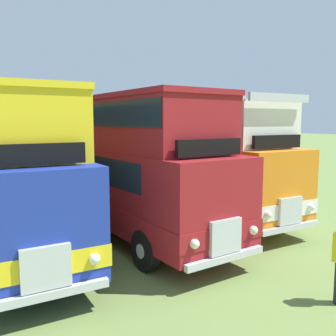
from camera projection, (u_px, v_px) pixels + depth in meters
bus_seventh_in_row at (7, 164)px, 10.87m from camera, size 2.81×10.00×4.49m
bus_eighth_in_row at (116, 157)px, 12.93m from camera, size 3.03×11.10×4.49m
bus_ninth_in_row at (193, 155)px, 15.10m from camera, size 2.75×9.99×4.52m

